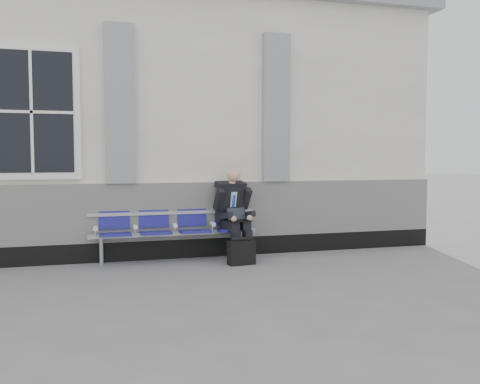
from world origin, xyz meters
name	(u,v)px	position (x,y,z in m)	size (l,w,h in m)	color
station_building	(20,122)	(-0.02, 3.47, 2.22)	(14.40, 4.40, 4.49)	white
bench	(174,225)	(2.39, 1.32, 0.55)	(2.60, 0.47, 0.91)	#9EA0A3
businessman	(234,210)	(3.31, 1.19, 0.77)	(0.61, 0.82, 1.42)	black
briefcase	(241,252)	(3.29, 0.69, 0.19)	(0.42, 0.22, 0.41)	black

